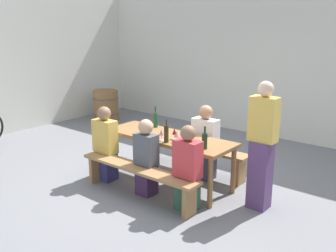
{
  "coord_description": "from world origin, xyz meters",
  "views": [
    {
      "loc": [
        3.47,
        -4.22,
        2.36
      ],
      "look_at": [
        0.0,
        0.0,
        0.9
      ],
      "focal_mm": 40.93,
      "sensor_mm": 36.0,
      "label": 1
    }
  ],
  "objects": [
    {
      "name": "ground_plane",
      "position": [
        0.0,
        0.0,
        0.0
      ],
      "size": [
        24.0,
        24.0,
        0.0
      ],
      "primitive_type": "plane",
      "color": "slate"
    },
    {
      "name": "back_wall",
      "position": [
        0.0,
        3.43,
        1.6
      ],
      "size": [
        14.0,
        0.2,
        3.2
      ],
      "primitive_type": "cube",
      "color": "silver",
      "rests_on": "ground"
    },
    {
      "name": "side_wall",
      "position": [
        -4.59,
        0.0,
        1.6
      ],
      "size": [
        0.2,
        7.26,
        3.2
      ],
      "primitive_type": "cube",
      "color": "silver",
      "rests_on": "ground"
    },
    {
      "name": "tasting_table",
      "position": [
        0.0,
        0.0,
        0.67
      ],
      "size": [
        2.07,
        0.71,
        0.75
      ],
      "color": "olive",
      "rests_on": "ground"
    },
    {
      "name": "bench_near",
      "position": [
        0.0,
        -0.66,
        0.36
      ],
      "size": [
        1.97,
        0.3,
        0.45
      ],
      "color": "#9E7247",
      "rests_on": "ground"
    },
    {
      "name": "bench_far",
      "position": [
        0.0,
        0.66,
        0.36
      ],
      "size": [
        1.97,
        0.3,
        0.45
      ],
      "color": "#9E7247",
      "rests_on": "ground"
    },
    {
      "name": "wine_bottle_0",
      "position": [
        0.77,
        -0.17,
        0.86
      ],
      "size": [
        0.07,
        0.07,
        0.31
      ],
      "color": "#143319",
      "rests_on": "tasting_table"
    },
    {
      "name": "wine_bottle_1",
      "position": [
        -0.47,
        0.25,
        0.88
      ],
      "size": [
        0.07,
        0.07,
        0.34
      ],
      "color": "#194723",
      "rests_on": "tasting_table"
    },
    {
      "name": "wine_bottle_2",
      "position": [
        0.19,
        -0.27,
        0.88
      ],
      "size": [
        0.07,
        0.07,
        0.33
      ],
      "color": "#332814",
      "rests_on": "tasting_table"
    },
    {
      "name": "wine_glass_0",
      "position": [
        0.29,
        -0.16,
        0.86
      ],
      "size": [
        0.07,
        0.07,
        0.16
      ],
      "color": "silver",
      "rests_on": "tasting_table"
    },
    {
      "name": "wine_glass_1",
      "position": [
        0.4,
        -0.05,
        0.87
      ],
      "size": [
        0.06,
        0.06,
        0.17
      ],
      "color": "silver",
      "rests_on": "tasting_table"
    },
    {
      "name": "wine_glass_2",
      "position": [
        -0.46,
        0.04,
        0.88
      ],
      "size": [
        0.06,
        0.06,
        0.19
      ],
      "color": "silver",
      "rests_on": "tasting_table"
    },
    {
      "name": "wine_glass_3",
      "position": [
        0.18,
        -0.07,
        0.86
      ],
      "size": [
        0.07,
        0.07,
        0.16
      ],
      "color": "silver",
      "rests_on": "tasting_table"
    },
    {
      "name": "wine_glass_4",
      "position": [
        0.08,
        -0.25,
        0.87
      ],
      "size": [
        0.07,
        0.07,
        0.17
      ],
      "color": "silver",
      "rests_on": "tasting_table"
    },
    {
      "name": "seated_guest_near_0",
      "position": [
        -0.83,
        -0.51,
        0.56
      ],
      "size": [
        0.38,
        0.24,
        1.16
      ],
      "rotation": [
        0.0,
        0.0,
        1.57
      ],
      "color": "navy",
      "rests_on": "ground"
    },
    {
      "name": "seated_guest_near_1",
      "position": [
        0.02,
        -0.51,
        0.54
      ],
      "size": [
        0.32,
        0.24,
        1.1
      ],
      "rotation": [
        0.0,
        0.0,
        1.57
      ],
      "color": "#402649",
      "rests_on": "ground"
    },
    {
      "name": "seated_guest_near_2",
      "position": [
        0.74,
        -0.51,
        0.54
      ],
      "size": [
        0.35,
        0.24,
        1.14
      ],
      "rotation": [
        0.0,
        0.0,
        1.57
      ],
      "color": "#2E5941",
      "rests_on": "ground"
    },
    {
      "name": "seated_guest_far_0",
      "position": [
        0.33,
        0.51,
        0.56
      ],
      "size": [
        0.41,
        0.24,
        1.18
      ],
      "rotation": [
        0.0,
        0.0,
        -1.57
      ],
      "color": "#434A65",
      "rests_on": "ground"
    },
    {
      "name": "standing_host",
      "position": [
        1.45,
        0.13,
        0.82
      ],
      "size": [
        0.35,
        0.24,
        1.69
      ],
      "rotation": [
        0.0,
        0.0,
        3.14
      ],
      "color": "#553866",
      "rests_on": "ground"
    },
    {
      "name": "wine_barrel",
      "position": [
        -3.71,
        2.06,
        0.39
      ],
      "size": [
        0.66,
        0.66,
        0.77
      ],
      "color": "olive",
      "rests_on": "ground"
    }
  ]
}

